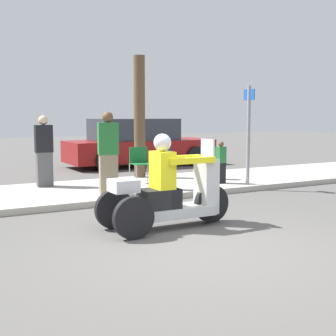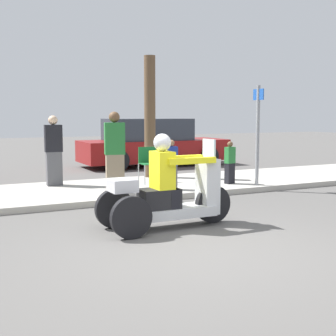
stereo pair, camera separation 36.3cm
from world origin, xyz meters
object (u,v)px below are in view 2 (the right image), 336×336
at_px(spectator_near_curb, 115,155).
at_px(spectator_far_back, 230,163).
at_px(parked_car_lot_center, 152,144).
at_px(tree_trunk, 150,117).
at_px(street_sign, 258,131).
at_px(motorcycle_trike, 168,194).
at_px(spectator_mid_group, 54,152).
at_px(spectator_with_child, 171,166).
at_px(folding_chair_set_back, 149,161).

height_order(spectator_near_curb, spectator_far_back, spectator_near_curb).
height_order(parked_car_lot_center, tree_trunk, tree_trunk).
xyz_separation_m(spectator_far_back, street_sign, (0.41, -0.46, 0.73)).
bearing_deg(motorcycle_trike, spectator_mid_group, 100.51).
xyz_separation_m(spectator_with_child, street_sign, (1.98, -0.29, 0.69)).
bearing_deg(spectator_near_curb, parked_car_lot_center, 59.17).
bearing_deg(street_sign, tree_trunk, 123.97).
height_order(motorcycle_trike, spectator_far_back, motorcycle_trike).
height_order(spectator_mid_group, tree_trunk, tree_trunk).
bearing_deg(spectator_with_child, spectator_far_back, 6.18).
distance_m(motorcycle_trike, folding_chair_set_back, 3.87).
relative_size(motorcycle_trike, spectator_with_child, 2.00).
bearing_deg(spectator_with_child, parked_car_lot_center, 70.00).
distance_m(spectator_with_child, tree_trunk, 2.31).
bearing_deg(spectator_near_curb, tree_trunk, 50.96).
bearing_deg(spectator_near_curb, spectator_mid_group, 116.78).
distance_m(spectator_mid_group, folding_chair_set_back, 2.14).
xyz_separation_m(spectator_far_back, spectator_mid_group, (-3.64, 1.47, 0.28)).
distance_m(motorcycle_trike, spectator_mid_group, 4.25).
bearing_deg(spectator_with_child, tree_trunk, 78.48).
bearing_deg(tree_trunk, spectator_with_child, -101.52).
relative_size(spectator_mid_group, parked_car_lot_center, 0.32).
xyz_separation_m(spectator_far_back, folding_chair_set_back, (-1.58, 0.95, 0.04)).
height_order(spectator_mid_group, street_sign, street_sign).
distance_m(parked_car_lot_center, street_sign, 5.64).
bearing_deg(street_sign, spectator_near_curb, 175.03).
xyz_separation_m(spectator_near_curb, tree_trunk, (1.66, 2.05, 0.72)).
relative_size(spectator_far_back, folding_chair_set_back, 1.17).
distance_m(motorcycle_trike, tree_trunk, 5.00).
relative_size(spectator_with_child, parked_car_lot_center, 0.22).
distance_m(spectator_far_back, folding_chair_set_back, 1.84).
height_order(spectator_far_back, parked_car_lot_center, parked_car_lot_center).
relative_size(spectator_mid_group, folding_chair_set_back, 1.88).
bearing_deg(spectator_mid_group, parked_car_lot_center, 42.52).
height_order(spectator_mid_group, parked_car_lot_center, spectator_mid_group).
height_order(motorcycle_trike, parked_car_lot_center, parked_car_lot_center).
height_order(motorcycle_trike, spectator_near_curb, spectator_near_curb).
distance_m(spectator_far_back, spectator_with_child, 1.58).
distance_m(spectator_far_back, parked_car_lot_center, 5.17).
bearing_deg(spectator_with_child, spectator_mid_group, 141.63).
bearing_deg(spectator_far_back, street_sign, -47.84).
bearing_deg(motorcycle_trike, folding_chair_set_back, 70.47).
height_order(folding_chair_set_back, street_sign, street_sign).
height_order(tree_trunk, street_sign, tree_trunk).
relative_size(spectator_near_curb, street_sign, 0.74).
height_order(spectator_far_back, tree_trunk, tree_trunk).
bearing_deg(spectator_mid_group, spectator_with_child, -38.37).
bearing_deg(motorcycle_trike, street_sign, 34.26).
distance_m(spectator_with_child, parked_car_lot_center, 5.67).
xyz_separation_m(spectator_mid_group, spectator_with_child, (2.08, -1.64, -0.24)).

